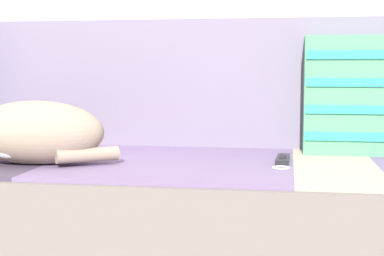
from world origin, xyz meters
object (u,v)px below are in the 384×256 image
object	(u,v)px
sleeping_cat	(30,134)
throw_pillow_striped	(371,95)
game_remote_near	(283,160)
couch	(105,215)

from	to	relation	value
sleeping_cat	throw_pillow_striped	bearing A→B (deg)	20.75
sleeping_cat	game_remote_near	distance (m)	0.71
couch	throw_pillow_striped	bearing A→B (deg)	13.60
throw_pillow_striped	game_remote_near	bearing A→B (deg)	-138.03
sleeping_cat	game_remote_near	xyz separation A→B (m)	(0.70, 0.13, -0.08)
throw_pillow_striped	couch	bearing A→B (deg)	-166.40
throw_pillow_striped	game_remote_near	xyz separation A→B (m)	(-0.27, -0.24, -0.18)
couch	sleeping_cat	world-z (taller)	sleeping_cat
sleeping_cat	game_remote_near	bearing A→B (deg)	10.20
throw_pillow_striped	game_remote_near	size ratio (longest dim) A/B	2.09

